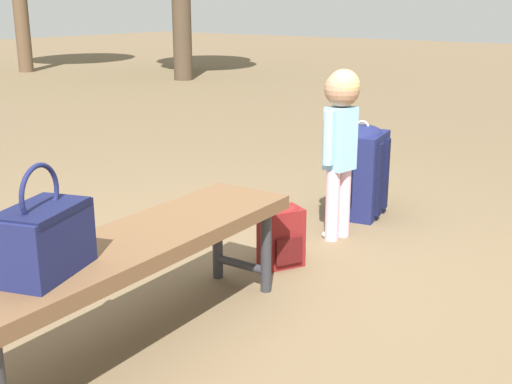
{
  "coord_description": "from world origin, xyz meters",
  "views": [
    {
      "loc": [
        -2.3,
        -1.69,
        1.3
      ],
      "look_at": [
        0.03,
        0.02,
        0.45
      ],
      "focal_mm": 45.67,
      "sensor_mm": 36.0,
      "label": 1
    }
  ],
  "objects_px": {
    "park_bench": "(133,252)",
    "backpack_small": "(281,233)",
    "handbag": "(44,237)",
    "backpack_large": "(360,168)",
    "child_standing": "(341,128)"
  },
  "relations": [
    {
      "from": "park_bench",
      "to": "backpack_small",
      "type": "distance_m",
      "value": 1.03
    },
    {
      "from": "park_bench",
      "to": "child_standing",
      "type": "bearing_deg",
      "value": -0.95
    },
    {
      "from": "child_standing",
      "to": "backpack_small",
      "type": "relative_size",
      "value": 2.76
    },
    {
      "from": "backpack_large",
      "to": "backpack_small",
      "type": "bearing_deg",
      "value": -175.91
    },
    {
      "from": "park_bench",
      "to": "handbag",
      "type": "bearing_deg",
      "value": -176.48
    },
    {
      "from": "handbag",
      "to": "backpack_large",
      "type": "bearing_deg",
      "value": 2.5
    },
    {
      "from": "park_bench",
      "to": "backpack_small",
      "type": "relative_size",
      "value": 4.66
    },
    {
      "from": "handbag",
      "to": "backpack_large",
      "type": "relative_size",
      "value": 0.61
    },
    {
      "from": "handbag",
      "to": "backpack_large",
      "type": "height_order",
      "value": "handbag"
    },
    {
      "from": "park_bench",
      "to": "backpack_small",
      "type": "bearing_deg",
      "value": 0.57
    },
    {
      "from": "backpack_large",
      "to": "child_standing",
      "type": "bearing_deg",
      "value": -167.05
    },
    {
      "from": "child_standing",
      "to": "backpack_large",
      "type": "relative_size",
      "value": 1.58
    },
    {
      "from": "park_bench",
      "to": "backpack_large",
      "type": "xyz_separation_m",
      "value": [
        1.98,
        0.08,
        -0.09
      ]
    },
    {
      "from": "handbag",
      "to": "child_standing",
      "type": "height_order",
      "value": "child_standing"
    },
    {
      "from": "park_bench",
      "to": "handbag",
      "type": "xyz_separation_m",
      "value": [
        -0.4,
        -0.02,
        0.18
      ]
    }
  ]
}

